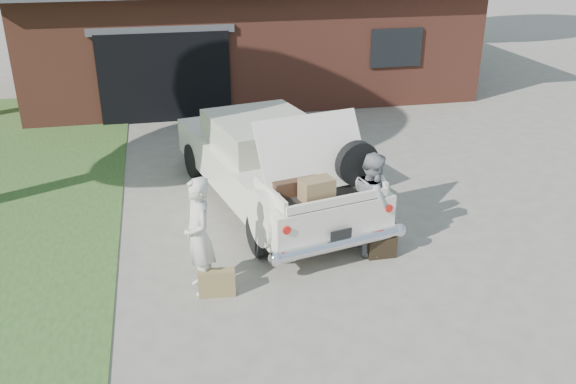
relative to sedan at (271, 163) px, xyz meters
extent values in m
plane|color=gray|center=(-0.13, -2.65, -0.76)|extent=(90.00, 90.00, 0.00)
cube|color=brown|center=(0.87, 8.85, 0.74)|extent=(12.00, 7.00, 3.00)
cube|color=black|center=(-1.63, 5.40, 0.34)|extent=(3.20, 0.30, 2.20)
cube|color=#4C4C51|center=(-1.63, 5.33, 1.49)|extent=(3.50, 0.12, 0.18)
cube|color=black|center=(4.37, 5.33, 0.84)|extent=(1.40, 0.08, 1.00)
cube|color=beige|center=(-0.01, 0.04, -0.13)|extent=(2.96, 5.33, 0.65)
cube|color=#B1AF9B|center=(-0.08, 0.34, 0.45)|extent=(2.06, 2.33, 0.52)
cube|color=black|center=(-0.28, 1.27, 0.43)|extent=(1.54, 0.42, 0.44)
cube|color=black|center=(0.13, -0.60, 0.43)|extent=(1.54, 0.42, 0.44)
cylinder|color=black|center=(-0.50, -1.82, -0.43)|extent=(0.36, 0.70, 0.66)
cylinder|color=black|center=(1.22, -1.44, -0.43)|extent=(0.36, 0.70, 0.66)
cylinder|color=black|center=(-1.25, 1.52, -0.43)|extent=(0.36, 0.70, 0.66)
cylinder|color=black|center=(0.48, 1.90, -0.43)|extent=(0.36, 0.70, 0.66)
cylinder|color=silver|center=(0.55, -2.46, -0.36)|extent=(2.05, 0.62, 0.18)
cylinder|color=#A5140F|center=(-0.28, -2.57, 0.03)|extent=(0.14, 0.12, 0.12)
cylinder|color=#A5140F|center=(1.34, -2.22, 0.03)|extent=(0.14, 0.12, 0.12)
cube|color=black|center=(0.55, -2.48, -0.21)|extent=(0.34, 0.09, 0.17)
cube|color=black|center=(0.40, -1.83, 0.22)|extent=(1.76, 1.42, 0.04)
cube|color=beige|center=(-0.38, -2.00, 0.32)|extent=(0.30, 1.09, 0.18)
cube|color=beige|center=(1.19, -1.65, 0.32)|extent=(0.30, 1.09, 0.18)
cube|color=beige|center=(0.52, -2.37, 0.28)|extent=(1.59, 0.41, 0.12)
cube|color=beige|center=(0.35, -1.57, 0.73)|extent=(1.79, 0.98, 1.02)
cube|color=#4A2E1F|center=(-0.01, -1.78, 0.35)|extent=(0.78, 0.59, 0.23)
cube|color=olive|center=(0.26, -2.17, 0.40)|extent=(0.52, 0.40, 0.32)
cube|color=black|center=(0.46, -1.48, 0.32)|extent=(0.63, 0.49, 0.18)
cylinder|color=black|center=(0.99, -1.75, 0.57)|extent=(0.69, 0.30, 0.68)
imported|color=beige|center=(-1.46, -2.60, 0.06)|extent=(0.50, 0.67, 1.65)
imported|color=gray|center=(1.18, -1.99, 0.02)|extent=(0.65, 0.81, 1.57)
cube|color=olive|center=(-1.27, -2.79, -0.57)|extent=(0.51, 0.20, 0.38)
cube|color=black|center=(1.26, -2.30, -0.59)|extent=(0.43, 0.14, 0.33)
camera|label=1|loc=(-1.81, -9.81, 3.89)|focal=38.00mm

